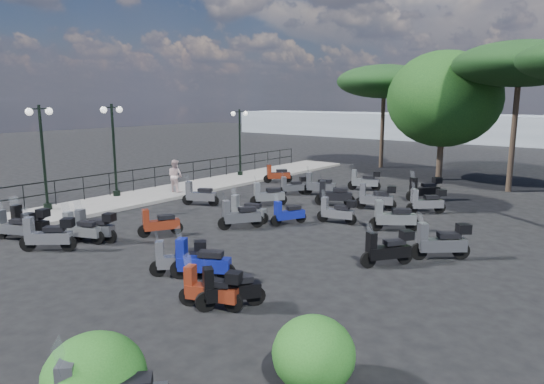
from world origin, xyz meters
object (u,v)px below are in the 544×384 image
Objects in this scene: scooter_4 at (293,186)px; scooter_20 at (288,214)px; lamp_post_0 at (43,151)px; scooter_15 at (337,211)px; scooter_6 at (48,235)px; scooter_0 at (15,226)px; scooter_16 at (334,195)px; scooter_17 at (319,186)px; scooter_28 at (424,189)px; scooter_11 at (365,181)px; scooter_9 at (247,211)px; scooter_2 at (81,230)px; scooter_8 at (159,224)px; scooter_13 at (201,262)px; lamp_post_1 at (114,144)px; scooter_21 at (376,198)px; scooter_24 at (211,289)px; scooter_5 at (277,175)px; scooter_7 at (95,227)px; scooter_25 at (388,249)px; scooter_10 at (268,195)px; pedestrian_far at (175,176)px; scooter_27 at (393,218)px; scooter_22 at (427,202)px; pine_0 at (520,64)px; scooter_1 at (30,222)px; scooter_26 at (441,242)px; broadleaf_tree at (444,99)px; pine_2 at (384,82)px; lamp_post_2 at (240,138)px; scooter_3 at (200,195)px; scooter_14 at (240,216)px; scooter_19 at (180,259)px; scooter_18 at (229,290)px.

scooter_20 is (3.29, -4.92, -0.02)m from scooter_4.
scooter_15 is (10.60, 6.01, -2.17)m from lamp_post_0.
scooter_0 is at bearing 52.79° from scooter_6.
scooter_4 is 3.12m from scooter_16.
scooter_17 is 1.15× the size of scooter_28.
scooter_6 is 15.87m from scooter_11.
scooter_9 is (4.64, 6.70, -0.02)m from scooter_0.
scooter_2 reaches higher than scooter_8.
lamp_post_1 is at bearing 36.88° from scooter_13.
scooter_21 is 1.14× the size of scooter_24.
scooter_5 is 13.36m from scooter_7.
scooter_10 is at bearing 6.72° from scooter_25.
scooter_25 is at bearing 161.12° from pedestrian_far.
scooter_27 is at bearing 176.89° from pedestrian_far.
scooter_22 reaches higher than scooter_5.
scooter_27 is 0.20× the size of pine_0.
lamp_post_0 is 3.26× the size of scooter_5.
scooter_1 is 1.05× the size of scooter_13.
scooter_26 is at bearing -8.70° from lamp_post_1.
scooter_25 is at bearing -178.70° from scooter_5.
scooter_5 is 8.17m from scooter_21.
scooter_20 is 0.19× the size of broadleaf_tree.
pine_2 is at bearing -9.86° from scooter_16.
scooter_24 is (5.29, -12.85, -0.03)m from scooter_17.
scooter_4 is 3.69m from scooter_5.
scooter_13 is (4.92, -11.06, 0.05)m from scooter_4.
lamp_post_2 is 2.49× the size of scooter_3.
scooter_16 is (8.77, -3.47, -1.93)m from lamp_post_2.
scooter_13 reaches higher than scooter_25.
scooter_17 reaches higher than scooter_3.
pedestrian_far is 1.13× the size of scooter_10.
pedestrian_far is 1.04× the size of scooter_2.
scooter_14 is 3.80m from scooter_15.
scooter_25 is at bearing -68.46° from scooter_13.
scooter_10 is 0.83× the size of scooter_17.
pine_0 is (5.37, 8.69, 5.96)m from scooter_16.
scooter_1 is at bearing -94.32° from pine_2.
scooter_7 reaches higher than scooter_4.
scooter_19 is 13.95m from scooter_28.
pine_0 reaches higher than scooter_26.
scooter_0 is 0.93× the size of scooter_9.
pine_2 reaches higher than scooter_8.
scooter_10 is at bearing 14.83° from lamp_post_1.
pedestrian_far is 8.47m from scooter_1.
scooter_0 is 13.63m from scooter_17.
scooter_18 is 7.78m from scooter_20.
scooter_15 is at bearing 177.39° from scooter_4.
scooter_25 is at bearing -99.39° from scooter_6.
scooter_7 is (2.32, -13.15, 0.05)m from scooter_5.
pine_0 reaches higher than scooter_14.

